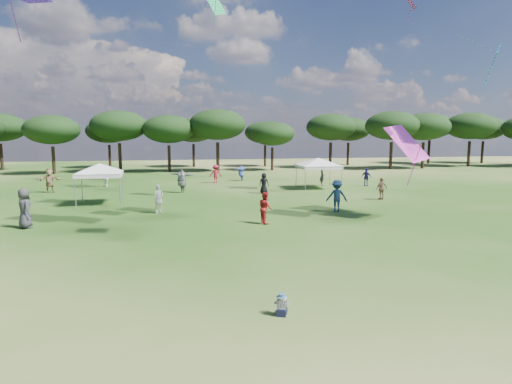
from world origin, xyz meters
TOP-DOWN VIEW (x-y plane):
  - ground at (0.00, 0.00)m, footprint 140.00×140.00m
  - tree_line at (2.39, 47.41)m, footprint 108.78×17.63m
  - tent_left at (-7.07, 20.61)m, footprint 5.58×5.58m
  - tent_right at (9.47, 25.58)m, footprint 6.45×6.45m
  - toddler at (-0.12, 1.66)m, footprint 0.42×0.46m
  - festival_crowd at (-1.72, 23.47)m, footprint 29.44×21.58m

SIDE VIEW (x-z plane):
  - ground at x=0.00m, z-range 0.00..0.00m
  - toddler at x=-0.12m, z-range -0.03..0.53m
  - festival_crowd at x=-1.72m, z-range -0.09..1.83m
  - tent_right at x=9.47m, z-range 1.00..3.84m
  - tent_left at x=-7.07m, z-range 1.05..3.99m
  - tree_line at x=2.39m, z-range 1.54..9.31m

